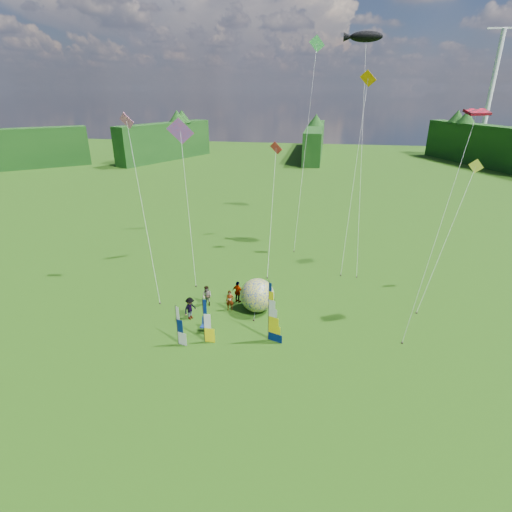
% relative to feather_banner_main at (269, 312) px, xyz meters
% --- Properties ---
extents(ground, '(220.00, 220.00, 0.00)m').
position_rel_feather_banner_main_xyz_m(ground, '(-0.16, -2.28, -2.21)').
color(ground, '#25590D').
rests_on(ground, ground).
extents(treeline_ring, '(210.00, 210.00, 8.00)m').
position_rel_feather_banner_main_xyz_m(treeline_ring, '(-0.16, -2.28, 1.79)').
color(treeline_ring, '#1C4814').
rests_on(treeline_ring, ground).
extents(turbine_right, '(8.00, 1.20, 30.00)m').
position_rel_feather_banner_main_xyz_m(turbine_right, '(44.84, 99.72, 12.79)').
color(turbine_right, silver).
rests_on(turbine_right, ground).
extents(feather_banner_main, '(1.17, 0.49, 4.41)m').
position_rel_feather_banner_main_xyz_m(feather_banner_main, '(0.00, 0.00, 0.00)').
color(feather_banner_main, '#061958').
rests_on(feather_banner_main, ground).
extents(side_banner_left, '(0.93, 0.12, 3.32)m').
position_rel_feather_banner_main_xyz_m(side_banner_left, '(-4.27, -1.01, -0.55)').
color(side_banner_left, yellow).
rests_on(side_banner_left, ground).
extents(side_banner_far, '(0.87, 0.34, 2.92)m').
position_rel_feather_banner_main_xyz_m(side_banner_far, '(-5.97, -1.55, -0.75)').
color(side_banner_far, white).
rests_on(side_banner_far, ground).
extents(bol_inflatable, '(3.50, 3.50, 2.65)m').
position_rel_feather_banner_main_xyz_m(bol_inflatable, '(-1.42, 3.78, -0.88)').
color(bol_inflatable, navy).
rests_on(bol_inflatable, ground).
extents(spectator_a, '(0.68, 0.51, 1.68)m').
position_rel_feather_banner_main_xyz_m(spectator_a, '(-3.53, 3.43, -1.37)').
color(spectator_a, '#66594C').
rests_on(spectator_a, ground).
extents(spectator_b, '(0.91, 0.68, 1.69)m').
position_rel_feather_banner_main_xyz_m(spectator_b, '(-5.50, 3.86, -1.36)').
color(spectator_b, '#66594C').
rests_on(spectator_b, ground).
extents(spectator_c, '(0.89, 1.22, 1.78)m').
position_rel_feather_banner_main_xyz_m(spectator_c, '(-6.16, 1.67, -1.31)').
color(spectator_c, '#66594C').
rests_on(spectator_c, ground).
extents(spectator_d, '(1.17, 0.87, 1.86)m').
position_rel_feather_banner_main_xyz_m(spectator_d, '(-3.17, 4.74, -1.28)').
color(spectator_d, '#66594C').
rests_on(spectator_d, ground).
extents(camp_chair, '(0.65, 0.65, 1.09)m').
position_rel_feather_banner_main_xyz_m(camp_chair, '(-4.59, 0.16, -1.66)').
color(camp_chair, '#0A1F54').
rests_on(camp_chair, ground).
extents(kite_whale, '(9.19, 16.08, 22.62)m').
position_rel_feather_banner_main_xyz_m(kite_whale, '(6.46, 17.33, 9.10)').
color(kite_whale, black).
rests_on(kite_whale, ground).
extents(kite_rainbow_delta, '(11.58, 13.74, 14.50)m').
position_rel_feather_banner_main_xyz_m(kite_rainbow_delta, '(-9.01, 10.60, 5.04)').
color(kite_rainbow_delta, red).
rests_on(kite_rainbow_delta, ground).
extents(kite_parafoil, '(9.52, 10.81, 16.41)m').
position_rel_feather_banner_main_xyz_m(kite_parafoil, '(10.91, 3.89, 6.00)').
color(kite_parafoil, '#BE021B').
rests_on(kite_parafoil, ground).
extents(small_kite_red, '(6.21, 11.64, 11.61)m').
position_rel_feather_banner_main_xyz_m(small_kite_red, '(-1.74, 14.10, 3.60)').
color(small_kite_red, red).
rests_on(small_kite_red, ground).
extents(small_kite_orange, '(5.67, 11.09, 18.26)m').
position_rel_feather_banner_main_xyz_m(small_kite_orange, '(5.86, 15.27, 6.92)').
color(small_kite_orange, '#FF9900').
rests_on(small_kite_orange, ground).
extents(small_kite_yellow, '(7.17, 9.24, 11.33)m').
position_rel_feather_banner_main_xyz_m(small_kite_yellow, '(13.00, 8.71, 3.46)').
color(small_kite_yellow, yellow).
rests_on(small_kite_yellow, ground).
extents(small_kite_pink, '(8.07, 9.66, 14.77)m').
position_rel_feather_banner_main_xyz_m(small_kite_pink, '(-11.44, 6.51, 5.18)').
color(small_kite_pink, pink).
rests_on(small_kite_pink, ground).
extents(small_kite_green, '(6.65, 11.55, 21.84)m').
position_rel_feather_banner_main_xyz_m(small_kite_green, '(0.89, 20.51, 8.72)').
color(small_kite_green, '#42B85A').
rests_on(small_kite_green, ground).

